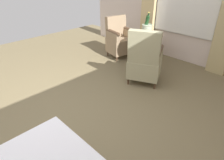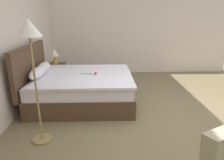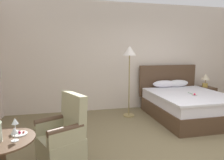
{
  "view_description": "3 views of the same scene",
  "coord_description": "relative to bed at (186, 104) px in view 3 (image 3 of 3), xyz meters",
  "views": [
    {
      "loc": [
        0.91,
        2.04,
        1.89
      ],
      "look_at": [
        -0.39,
        0.72,
        0.86
      ],
      "focal_mm": 32.0,
      "sensor_mm": 36.0,
      "label": 1
    },
    {
      "loc": [
        -2.87,
        1.08,
        1.77
      ],
      "look_at": [
        -0.58,
        1.0,
        1.02
      ],
      "focal_mm": 32.0,
      "sensor_mm": 36.0,
      "label": 2
    },
    {
      "loc": [
        -1.77,
        -2.6,
        1.62
      ],
      "look_at": [
        -0.96,
        0.99,
        1.08
      ],
      "focal_mm": 32.0,
      "sensor_mm": 36.0,
      "label": 3
    }
  ],
  "objects": [
    {
      "name": "ground_plane",
      "position": [
        -1.05,
        -1.62,
        -0.34
      ],
      "size": [
        8.18,
        8.18,
        0.0
      ],
      "primitive_type": "plane",
      "color": "#746647"
    },
    {
      "name": "wall_headboard_side",
      "position": [
        -1.05,
        1.15,
        1.11
      ],
      "size": [
        6.8,
        0.12,
        2.91
      ],
      "color": "beige",
      "rests_on": "ground"
    },
    {
      "name": "bed",
      "position": [
        0.0,
        0.0,
        0.0
      ],
      "size": [
        1.7,
        2.06,
        1.22
      ],
      "color": "#4F3826",
      "rests_on": "ground"
    },
    {
      "name": "wine_glass_near_bucket",
      "position": [
        -3.37,
        -2.06,
        0.44
      ],
      "size": [
        0.08,
        0.08,
        0.15
      ],
      "color": "white",
      "rests_on": "side_table_round"
    },
    {
      "name": "bedside_lamp",
      "position": [
        1.08,
        0.73,
        0.49
      ],
      "size": [
        0.25,
        0.25,
        0.38
      ],
      "color": "gold",
      "rests_on": "nightstand"
    },
    {
      "name": "wine_glass_near_edge",
      "position": [
        -3.43,
        -1.8,
        0.46
      ],
      "size": [
        0.08,
        0.08,
        0.16
      ],
      "color": "white",
      "rests_on": "side_table_round"
    },
    {
      "name": "nightstand",
      "position": [
        1.08,
        0.73,
        -0.05
      ],
      "size": [
        0.5,
        0.46,
        0.58
      ],
      "color": "#4F3826",
      "rests_on": "ground"
    },
    {
      "name": "snack_plate",
      "position": [
        -3.36,
        -1.9,
        0.35
      ],
      "size": [
        0.17,
        0.17,
        0.04
      ],
      "color": "white",
      "rests_on": "side_table_round"
    },
    {
      "name": "armchair_by_window",
      "position": [
        -2.89,
        -1.52,
        0.09
      ],
      "size": [
        0.74,
        0.74,
        1.04
      ],
      "color": "#4F3826",
      "rests_on": "ground"
    },
    {
      "name": "floor_lamp_brass",
      "position": [
        -1.33,
        0.4,
        1.11
      ],
      "size": [
        0.33,
        0.33,
        1.74
      ],
      "color": "#95804B",
      "rests_on": "ground"
    }
  ]
}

